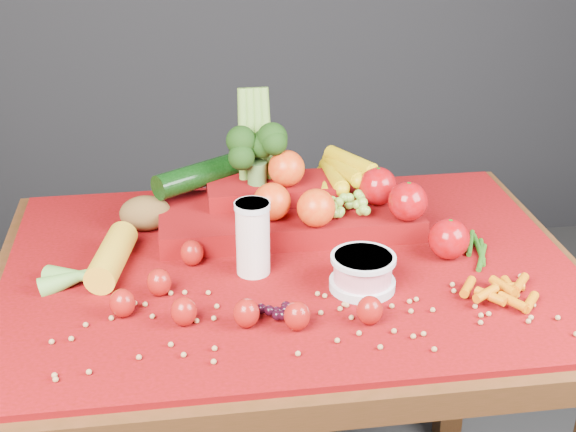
{
  "coord_description": "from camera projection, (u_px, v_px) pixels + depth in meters",
  "views": [
    {
      "loc": [
        -0.19,
        -1.3,
        1.49
      ],
      "look_at": [
        0.0,
        0.02,
        0.85
      ],
      "focal_mm": 50.0,
      "sensor_mm": 36.0,
      "label": 1
    }
  ],
  "objects": [
    {
      "name": "green_bean_pile",
      "position": [
        481.0,
        250.0,
        1.54
      ],
      "size": [
        0.14,
        0.12,
        0.01
      ],
      "primitive_type": null,
      "color": "#235613",
      "rests_on": "red_cloth"
    },
    {
      "name": "corn_ear",
      "position": [
        90.0,
        270.0,
        1.43
      ],
      "size": [
        0.21,
        0.25,
        0.06
      ],
      "rotation": [
        0.0,
        0.0,
        1.38
      ],
      "color": "gold",
      "rests_on": "red_cloth"
    },
    {
      "name": "produce_mound",
      "position": [
        299.0,
        199.0,
        1.62
      ],
      "size": [
        0.59,
        0.38,
        0.27
      ],
      "color": "maroon",
      "rests_on": "red_cloth"
    },
    {
      "name": "table",
      "position": [
        289.0,
        311.0,
        1.55
      ],
      "size": [
        1.1,
        0.8,
        0.75
      ],
      "color": "#341F0B",
      "rests_on": "ground"
    },
    {
      "name": "yogurt_bowl",
      "position": [
        363.0,
        271.0,
        1.4
      ],
      "size": [
        0.12,
        0.12,
        0.06
      ],
      "rotation": [
        0.0,
        0.0,
        -0.05
      ],
      "color": "silver",
      "rests_on": "red_cloth"
    },
    {
      "name": "milk_glass",
      "position": [
        253.0,
        236.0,
        1.44
      ],
      "size": [
        0.06,
        0.06,
        0.14
      ],
      "rotation": [
        0.0,
        0.0,
        0.12
      ],
      "color": "silver",
      "rests_on": "red_cloth"
    },
    {
      "name": "strawberry_scatter",
      "position": [
        223.0,
        296.0,
        1.34
      ],
      "size": [
        0.44,
        0.28,
        0.05
      ],
      "color": "maroon",
      "rests_on": "red_cloth"
    },
    {
      "name": "dark_grape_cluster",
      "position": [
        273.0,
        312.0,
        1.32
      ],
      "size": [
        0.06,
        0.05,
        0.03
      ],
      "primitive_type": null,
      "color": "black",
      "rests_on": "red_cloth"
    },
    {
      "name": "potato",
      "position": [
        145.0,
        213.0,
        1.61
      ],
      "size": [
        0.1,
        0.08,
        0.07
      ],
      "primitive_type": "ellipsoid",
      "color": "brown",
      "rests_on": "red_cloth"
    },
    {
      "name": "red_cloth",
      "position": [
        290.0,
        266.0,
        1.5
      ],
      "size": [
        1.05,
        0.75,
        0.01
      ],
      "primitive_type": "cube",
      "color": "maroon",
      "rests_on": "table"
    },
    {
      "name": "baby_carrot_pile",
      "position": [
        502.0,
        294.0,
        1.37
      ],
      "size": [
        0.17,
        0.18,
        0.03
      ],
      "primitive_type": null,
      "color": "#C36006",
      "rests_on": "red_cloth"
    },
    {
      "name": "soybean_scatter",
      "position": [
        307.0,
        319.0,
        1.32
      ],
      "size": [
        0.84,
        0.24,
        0.01
      ],
      "primitive_type": null,
      "color": "#A37846",
      "rests_on": "red_cloth"
    }
  ]
}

